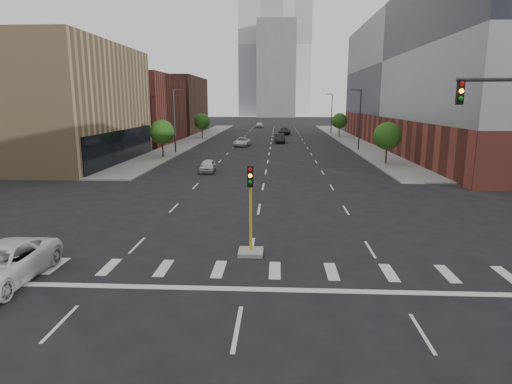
# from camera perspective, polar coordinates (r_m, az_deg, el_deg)

# --- Properties ---
(ground) EXTENTS (400.00, 400.00, 0.00)m
(ground) POSITION_cam_1_polar(r_m,az_deg,el_deg) (13.14, -3.41, -21.97)
(ground) COLOR black
(ground) RESTS_ON ground
(sidewalk_left_far) EXTENTS (5.00, 92.00, 0.15)m
(sidewalk_left_far) POSITION_cam_1_polar(r_m,az_deg,el_deg) (86.68, -7.92, 7.06)
(sidewalk_left_far) COLOR gray
(sidewalk_left_far) RESTS_ON ground
(sidewalk_right_far) EXTENTS (5.00, 92.00, 0.15)m
(sidewalk_right_far) POSITION_cam_1_polar(r_m,az_deg,el_deg) (86.23, 12.21, 6.88)
(sidewalk_right_far) COLOR gray
(sidewalk_right_far) RESTS_ON ground
(building_left_mid) EXTENTS (20.00, 24.00, 14.00)m
(building_left_mid) POSITION_cam_1_polar(r_m,az_deg,el_deg) (58.42, -27.02, 10.37)
(building_left_mid) COLOR tan
(building_left_mid) RESTS_ON ground
(building_left_far_a) EXTENTS (20.00, 22.00, 12.00)m
(building_left_far_a) POSITION_cam_1_polar(r_m,az_deg,el_deg) (82.06, -17.87, 10.48)
(building_left_far_a) COLOR brown
(building_left_far_a) RESTS_ON ground
(building_left_far_b) EXTENTS (20.00, 24.00, 13.00)m
(building_left_far_b) POSITION_cam_1_polar(r_m,az_deg,el_deg) (106.79, -12.91, 11.24)
(building_left_far_b) COLOR brown
(building_left_far_b) RESTS_ON ground
(building_right_main) EXTENTS (24.00, 70.00, 22.00)m
(building_right_main) POSITION_cam_1_polar(r_m,az_deg,el_deg) (76.33, 25.43, 13.61)
(building_right_main) COLOR brown
(building_right_main) RESTS_ON ground
(tower_left) EXTENTS (22.00, 22.00, 70.00)m
(tower_left) POSITION_cam_1_polar(r_m,az_deg,el_deg) (232.67, 0.71, 18.81)
(tower_left) COLOR #B2B7BC
(tower_left) RESTS_ON ground
(tower_right) EXTENTS (20.00, 20.00, 80.00)m
(tower_right) POSITION_cam_1_polar(r_m,az_deg,el_deg) (272.93, 5.06, 18.81)
(tower_right) COLOR #B2B7BC
(tower_right) RESTS_ON ground
(tower_mid) EXTENTS (18.00, 18.00, 44.00)m
(tower_mid) POSITION_cam_1_polar(r_m,az_deg,el_deg) (211.34, 2.73, 15.94)
(tower_mid) COLOR slate
(tower_mid) RESTS_ON ground
(median_traffic_signal) EXTENTS (1.20, 1.20, 4.40)m
(median_traffic_signal) POSITION_cam_1_polar(r_m,az_deg,el_deg) (20.83, -0.72, -5.80)
(median_traffic_signal) COLOR #999993
(median_traffic_signal) RESTS_ON ground
(streetlight_right_a) EXTENTS (1.60, 0.22, 9.07)m
(streetlight_right_a) POSITION_cam_1_polar(r_m,az_deg,el_deg) (66.97, 13.60, 9.66)
(streetlight_right_a) COLOR #2D2D30
(streetlight_right_a) RESTS_ON ground
(streetlight_right_b) EXTENTS (1.60, 0.22, 9.07)m
(streetlight_right_b) POSITION_cam_1_polar(r_m,az_deg,el_deg) (101.58, 10.00, 10.49)
(streetlight_right_b) COLOR #2D2D30
(streetlight_right_b) RESTS_ON ground
(streetlight_left) EXTENTS (1.60, 0.22, 9.07)m
(streetlight_left) POSITION_cam_1_polar(r_m,az_deg,el_deg) (62.62, -10.75, 9.65)
(streetlight_left) COLOR #2D2D30
(streetlight_left) RESTS_ON ground
(tree_left_near) EXTENTS (3.20, 3.20, 4.85)m
(tree_left_near) POSITION_cam_1_polar(r_m,az_deg,el_deg) (58.02, -12.42, 7.81)
(tree_left_near) COLOR #382619
(tree_left_near) RESTS_ON ground
(tree_left_far) EXTENTS (3.20, 3.20, 4.85)m
(tree_left_far) POSITION_cam_1_polar(r_m,az_deg,el_deg) (87.27, -7.21, 9.30)
(tree_left_far) COLOR #382619
(tree_left_far) RESTS_ON ground
(tree_right_near) EXTENTS (3.20, 3.20, 4.85)m
(tree_right_near) POSITION_cam_1_polar(r_m,az_deg,el_deg) (52.54, 17.11, 7.15)
(tree_right_near) COLOR #382619
(tree_right_near) RESTS_ON ground
(tree_right_far) EXTENTS (3.20, 3.20, 4.85)m
(tree_right_far) POSITION_cam_1_polar(r_m,az_deg,el_deg) (91.80, 11.08, 9.30)
(tree_right_far) COLOR #382619
(tree_right_far) RESTS_ON ground
(car_near_left) EXTENTS (1.70, 3.94, 1.33)m
(car_near_left) POSITION_cam_1_polar(r_m,az_deg,el_deg) (45.66, -6.46, 3.50)
(car_near_left) COLOR silver
(car_near_left) RESTS_ON ground
(car_mid_right) EXTENTS (2.07, 5.15, 1.67)m
(car_mid_right) POSITION_cam_1_polar(r_m,az_deg,el_deg) (77.91, 3.15, 7.17)
(car_mid_right) COLOR black
(car_mid_right) RESTS_ON ground
(car_far_left) EXTENTS (2.82, 5.26, 1.41)m
(car_far_left) POSITION_cam_1_polar(r_m,az_deg,el_deg) (72.03, -1.87, 6.69)
(car_far_left) COLOR silver
(car_far_left) RESTS_ON ground
(car_deep_right) EXTENTS (2.99, 5.85, 1.63)m
(car_deep_right) POSITION_cam_1_polar(r_m,az_deg,el_deg) (97.31, 3.82, 8.11)
(car_deep_right) COLOR black
(car_deep_right) RESTS_ON ground
(car_distant) EXTENTS (2.04, 4.78, 1.61)m
(car_distant) POSITION_cam_1_polar(r_m,az_deg,el_deg) (122.75, 0.45, 8.93)
(car_distant) COLOR silver
(car_distant) RESTS_ON ground
(parked_minivan) EXTENTS (2.67, 5.77, 1.60)m
(parked_minivan) POSITION_cam_1_polar(r_m,az_deg,el_deg) (20.55, -30.92, -8.33)
(parked_minivan) COLOR white
(parked_minivan) RESTS_ON ground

